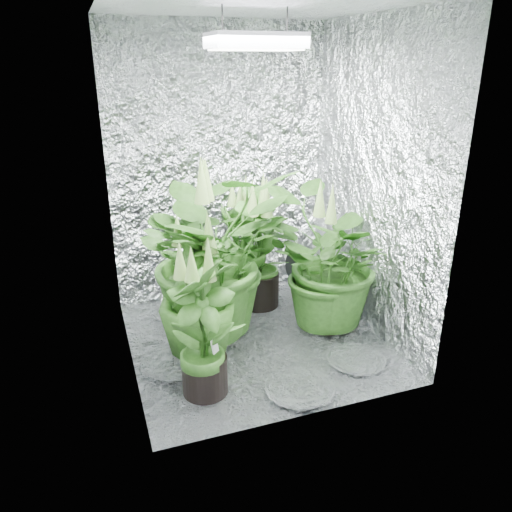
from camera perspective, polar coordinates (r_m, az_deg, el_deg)
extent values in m
plane|color=silver|center=(3.36, -0.05, -9.55)|extent=(1.60, 1.60, 0.00)
cube|color=silver|center=(3.72, -4.22, 10.04)|extent=(1.60, 0.02, 2.00)
cube|color=silver|center=(2.27, 6.69, 2.44)|extent=(1.60, 0.02, 2.00)
cube|color=silver|center=(2.82, -15.65, 5.60)|extent=(0.02, 1.60, 2.00)
cube|color=silver|center=(3.32, 13.22, 8.14)|extent=(0.02, 1.60, 2.00)
cube|color=silver|center=(2.89, -0.06, 26.76)|extent=(1.60, 1.60, 0.01)
cube|color=gray|center=(2.88, -0.06, 23.39)|extent=(0.50, 0.30, 0.08)
cube|color=white|center=(2.88, -0.06, 22.50)|extent=(0.46, 0.26, 0.01)
cylinder|color=black|center=(2.83, -3.87, 25.51)|extent=(0.01, 0.01, 0.13)
cylinder|color=black|center=(2.95, 3.58, 25.35)|extent=(0.01, 0.01, 0.13)
cylinder|color=black|center=(3.38, -4.91, -6.83)|extent=(0.30, 0.30, 0.27)
cylinder|color=#432819|center=(3.33, -4.97, -5.04)|extent=(0.27, 0.27, 0.03)
imported|color=#1E4113|center=(3.19, -5.16, 0.38)|extent=(1.21, 1.21, 1.11)
cone|color=#6C9948|center=(3.05, -5.47, 9.03)|extent=(0.10, 0.10, 0.27)
cylinder|color=black|center=(3.76, 0.39, -3.78)|extent=(0.29, 0.29, 0.26)
cylinder|color=#432819|center=(3.71, 0.40, -2.17)|extent=(0.27, 0.27, 0.03)
imported|color=#1E4113|center=(3.62, 0.41, 1.21)|extent=(0.66, 0.66, 0.89)
cone|color=#6C9948|center=(3.51, 0.42, 7.10)|extent=(0.09, 0.09, 0.26)
cylinder|color=black|center=(3.88, -1.70, -3.28)|extent=(0.25, 0.25, 0.22)
cylinder|color=#432819|center=(3.84, -1.72, -2.00)|extent=(0.23, 0.23, 0.03)
imported|color=#1E4113|center=(3.75, -1.76, 1.48)|extent=(0.52, 0.52, 0.85)
cone|color=#6C9948|center=(3.64, -1.83, 7.01)|extent=(0.08, 0.08, 0.22)
cylinder|color=black|center=(3.16, -6.49, -9.56)|extent=(0.25, 0.25, 0.23)
cylinder|color=#432819|center=(3.11, -6.56, -8.02)|extent=(0.23, 0.23, 0.03)
imported|color=#1E4113|center=(3.00, -6.76, -4.00)|extent=(0.66, 0.66, 0.85)
cone|color=#6C9948|center=(2.86, -7.08, 2.71)|extent=(0.08, 0.08, 0.23)
cylinder|color=black|center=(3.49, 8.08, -6.51)|extent=(0.24, 0.24, 0.22)
cylinder|color=#432819|center=(3.45, 8.16, -5.13)|extent=(0.22, 0.22, 0.03)
imported|color=#1E4113|center=(3.33, 8.42, -0.57)|extent=(0.86, 0.86, 0.94)
cone|color=#6C9948|center=(3.19, 8.83, 6.44)|extent=(0.08, 0.08, 0.22)
cylinder|color=black|center=(2.85, -5.86, -13.29)|extent=(0.25, 0.25, 0.23)
cylinder|color=#432819|center=(2.80, -5.94, -11.64)|extent=(0.23, 0.23, 0.03)
imported|color=#1E4113|center=(2.68, -6.11, -7.77)|extent=(0.58, 0.58, 0.80)
cone|color=#6C9948|center=(2.53, -6.42, -0.93)|extent=(0.08, 0.08, 0.23)
cylinder|color=black|center=(4.04, 5.54, -3.39)|extent=(0.14, 0.14, 0.08)
cylinder|color=black|center=(3.97, 5.63, -1.24)|extent=(0.13, 0.13, 0.10)
cylinder|color=#4C4C51|center=(3.93, 5.00, -1.47)|extent=(0.13, 0.29, 0.31)
torus|color=#4C4C51|center=(3.93, 5.00, -1.47)|extent=(0.13, 0.30, 0.32)
cube|color=white|center=(2.74, -4.75, -10.19)|extent=(0.05, 0.05, 0.08)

